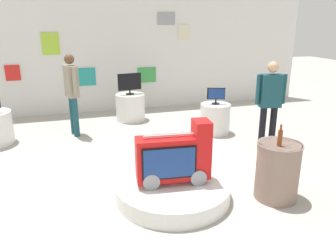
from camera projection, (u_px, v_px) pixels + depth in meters
name	position (u px, v px, depth m)	size (l,w,h in m)	color
ground_plane	(154.00, 186.00, 4.79)	(30.00, 30.00, 0.00)	#B2ADA3
back_wall_display	(111.00, 52.00, 8.49)	(11.14, 0.13, 3.12)	silver
main_display_pedestal	(173.00, 190.00, 4.46)	(1.57, 1.57, 0.23)	silver
novelty_firetruck_tv	(174.00, 159.00, 4.32)	(1.01, 0.43, 0.86)	gray
display_pedestal_left_rear	(130.00, 107.00, 7.93)	(0.71, 0.71, 0.65)	silver
tv_on_left_rear	(130.00, 83.00, 7.75)	(0.58, 0.20, 0.51)	black
display_pedestal_right_rear	(215.00, 119.00, 7.00)	(0.64, 0.64, 0.65)	silver
tv_on_right_rear	(216.00, 95.00, 6.84)	(0.37, 0.17, 0.35)	black
side_table_round	(277.00, 171.00, 4.37)	(0.59, 0.59, 0.80)	gray
bottle_on_side_table	(280.00, 137.00, 4.14)	(0.06, 0.06, 0.29)	brown
shopper_browsing_near_truck	(72.00, 89.00, 6.67)	(0.30, 0.54, 1.71)	#194751
shopper_browsing_rear	(270.00, 99.00, 5.90)	(0.55, 0.27, 1.66)	black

